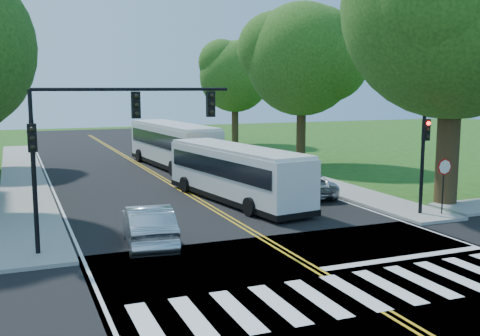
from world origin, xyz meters
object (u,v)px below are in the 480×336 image
bus_follow (173,144)px  suv (308,184)px  signal_ne (424,152)px  signal_nw (103,129)px  hatchback (148,225)px  dark_sedan (233,164)px  bus_lead (236,172)px

bus_follow → suv: size_ratio=2.79×
signal_ne → bus_follow: 20.58m
signal_ne → suv: (-2.37, 6.22, -2.33)m
signal_nw → signal_ne: bearing=0.0°
signal_ne → hatchback: (-12.54, -0.01, -2.18)m
suv → dark_sedan: 8.79m
bus_lead → suv: (4.14, -0.16, -0.87)m
hatchback → dark_sedan: size_ratio=1.07×
signal_ne → bus_follow: size_ratio=0.35×
hatchback → suv: hatchback is taller
signal_nw → suv: signal_nw is taller
bus_lead → signal_ne: bearing=127.0°
bus_follow → signal_ne: bearing=103.1°
signal_nw → bus_follow: size_ratio=0.57×
signal_ne → hatchback: size_ratio=0.94×
signal_nw → hatchback: signal_nw is taller
signal_ne → dark_sedan: 15.49m
signal_ne → bus_follow: bearing=107.5°
signal_ne → bus_lead: (-6.52, 6.38, -1.46)m
bus_follow → suv: bus_follow is taller
bus_follow → hatchback: size_ratio=2.68×
bus_lead → hatchback: size_ratio=2.39×
bus_lead → bus_follow: 13.21m
hatchback → suv: 11.93m
signal_nw → suv: 13.76m
bus_lead → bus_follow: bearing=-100.0°
suv → signal_ne: bearing=120.9°
bus_lead → hatchback: bus_lead is taller
signal_nw → bus_lead: size_ratio=0.64×
bus_follow → dark_sedan: bus_follow is taller
signal_nw → bus_lead: signal_nw is taller
signal_ne → bus_follow: signal_ne is taller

